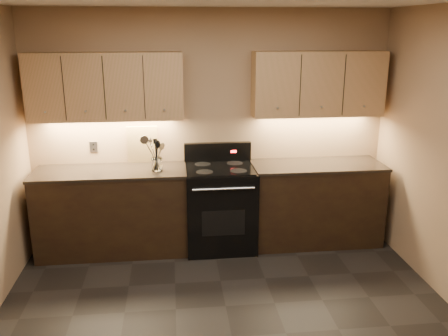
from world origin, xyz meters
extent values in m
cube|color=tan|center=(0.00, 2.00, 1.30)|extent=(4.00, 0.04, 2.60)
cube|color=black|center=(-1.10, 1.70, 0.45)|extent=(1.60, 0.60, 0.90)
cube|color=#322820|center=(-1.10, 1.70, 0.92)|extent=(1.62, 0.62, 0.03)
cube|color=black|center=(1.18, 1.70, 0.45)|extent=(1.44, 0.60, 0.90)
cube|color=#322820|center=(1.18, 1.70, 0.92)|extent=(1.46, 0.62, 0.03)
cube|color=black|center=(0.08, 1.68, 0.46)|extent=(0.76, 0.65, 0.92)
cube|color=black|center=(0.08, 1.68, 0.93)|extent=(0.70, 0.60, 0.01)
cube|color=black|center=(0.08, 1.96, 1.03)|extent=(0.76, 0.07, 0.22)
cube|color=red|center=(0.26, 1.92, 1.04)|extent=(0.06, 0.00, 0.03)
cylinder|color=silver|center=(0.08, 1.34, 0.80)|extent=(0.65, 0.02, 0.02)
cube|color=black|center=(0.08, 1.35, 0.41)|extent=(0.46, 0.00, 0.28)
cylinder|color=black|center=(-0.10, 1.53, 0.93)|extent=(0.18, 0.18, 0.00)
cylinder|color=black|center=(0.26, 1.53, 0.93)|extent=(0.18, 0.18, 0.00)
cylinder|color=black|center=(-0.10, 1.82, 0.93)|extent=(0.18, 0.18, 0.00)
cylinder|color=black|center=(0.26, 1.82, 0.93)|extent=(0.18, 0.18, 0.00)
cube|color=tan|center=(-1.10, 1.85, 1.80)|extent=(1.60, 0.30, 0.70)
cube|color=tan|center=(1.18, 1.85, 1.80)|extent=(1.44, 0.30, 0.70)
cube|color=#B2B5BA|center=(-1.30, 1.99, 1.12)|extent=(0.08, 0.01, 0.12)
cylinder|color=white|center=(-0.60, 1.64, 1.00)|extent=(0.15, 0.15, 0.14)
cylinder|color=white|center=(-0.60, 1.64, 0.94)|extent=(0.11, 0.11, 0.02)
cube|color=tan|center=(-0.76, 1.96, 1.14)|extent=(0.34, 0.09, 0.43)
camera|label=1|loc=(-0.42, -3.24, 2.38)|focal=38.00mm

